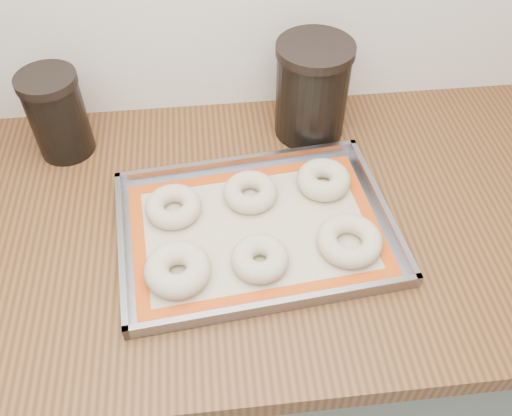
{
  "coord_description": "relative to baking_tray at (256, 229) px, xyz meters",
  "views": [
    {
      "loc": [
        0.14,
        1.05,
        1.62
      ],
      "look_at": [
        0.2,
        1.64,
        0.96
      ],
      "focal_mm": 38.0,
      "sensor_mm": 36.0,
      "label": 1
    }
  ],
  "objects": [
    {
      "name": "cabinet",
      "position": [
        -0.2,
        0.04,
        -0.48
      ],
      "size": [
        3.0,
        0.65,
        0.86
      ],
      "primitive_type": "cube",
      "color": "slate",
      "rests_on": "floor"
    },
    {
      "name": "countertop",
      "position": [
        -0.2,
        0.04,
        -0.03
      ],
      "size": [
        3.06,
        0.68,
        0.04
      ],
      "primitive_type": "cube",
      "color": "brown",
      "rests_on": "cabinet"
    },
    {
      "name": "baking_tray",
      "position": [
        0.0,
        0.0,
        0.0
      ],
      "size": [
        0.49,
        0.37,
        0.03
      ],
      "rotation": [
        0.0,
        0.0,
        0.1
      ],
      "color": "gray",
      "rests_on": "countertop"
    },
    {
      "name": "baking_mat",
      "position": [
        0.0,
        0.0,
        -0.0
      ],
      "size": [
        0.45,
        0.33,
        0.0
      ],
      "rotation": [
        0.0,
        0.0,
        0.1
      ],
      "color": "#C6B793",
      "rests_on": "baking_tray"
    },
    {
      "name": "bagel_front_left",
      "position": [
        -0.13,
        -0.08,
        0.02
      ],
      "size": [
        0.12,
        0.12,
        0.04
      ],
      "primitive_type": "torus",
      "rotation": [
        0.0,
        0.0,
        -0.18
      ],
      "color": "beige",
      "rests_on": "baking_mat"
    },
    {
      "name": "bagel_front_mid",
      "position": [
        -0.0,
        -0.08,
        0.02
      ],
      "size": [
        0.1,
        0.1,
        0.04
      ],
      "primitive_type": "torus",
      "rotation": [
        0.0,
        0.0,
        -0.03
      ],
      "color": "beige",
      "rests_on": "baking_mat"
    },
    {
      "name": "bagel_front_right",
      "position": [
        0.15,
        -0.05,
        0.01
      ],
      "size": [
        0.12,
        0.12,
        0.03
      ],
      "primitive_type": "torus",
      "rotation": [
        0.0,
        0.0,
        0.09
      ],
      "color": "beige",
      "rests_on": "baking_mat"
    },
    {
      "name": "bagel_back_left",
      "position": [
        -0.14,
        0.05,
        0.01
      ],
      "size": [
        0.1,
        0.1,
        0.03
      ],
      "primitive_type": "torus",
      "rotation": [
        0.0,
        0.0,
        0.06
      ],
      "color": "beige",
      "rests_on": "baking_mat"
    },
    {
      "name": "bagel_back_mid",
      "position": [
        -0.0,
        0.07,
        0.01
      ],
      "size": [
        0.1,
        0.1,
        0.03
      ],
      "primitive_type": "torus",
      "rotation": [
        0.0,
        0.0,
        0.04
      ],
      "color": "beige",
      "rests_on": "baking_mat"
    },
    {
      "name": "bagel_back_right",
      "position": [
        0.13,
        0.09,
        0.02
      ],
      "size": [
        0.11,
        0.11,
        0.04
      ],
      "primitive_type": "torus",
      "rotation": [
        0.0,
        0.0,
        -0.16
      ],
      "color": "beige",
      "rests_on": "baking_mat"
    },
    {
      "name": "canister_mid",
      "position": [
        -0.35,
        0.25,
        0.08
      ],
      "size": [
        0.11,
        0.11,
        0.17
      ],
      "color": "black",
      "rests_on": "countertop"
    },
    {
      "name": "canister_right",
      "position": [
        0.14,
        0.26,
        0.09
      ],
      "size": [
        0.15,
        0.15,
        0.2
      ],
      "color": "black",
      "rests_on": "countertop"
    }
  ]
}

